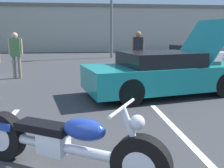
# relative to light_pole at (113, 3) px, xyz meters

# --- Properties ---
(parking_stripe_middle) EXTENTS (0.12, 4.77, 0.01)m
(parking_stripe_middle) POSITION_rel_light_pole_xyz_m (-0.48, -14.69, -3.82)
(parking_stripe_middle) COLOR white
(parking_stripe_middle) RESTS_ON ground
(far_building) EXTENTS (32.00, 4.20, 4.40)m
(far_building) POSITION_rel_light_pole_xyz_m (-3.58, 7.75, -1.48)
(far_building) COLOR #B2AD9E
(far_building) RESTS_ON ground
(light_pole) EXTENTS (1.21, 0.28, 6.89)m
(light_pole) POSITION_rel_light_pole_xyz_m (0.00, 0.00, 0.00)
(light_pole) COLOR slate
(light_pole) RESTS_ON ground
(motorcycle) EXTENTS (2.36, 1.45, 0.97)m
(motorcycle) POSITION_rel_light_pole_xyz_m (-2.39, -15.12, -3.42)
(motorcycle) COLOR black
(motorcycle) RESTS_ON ground
(show_car_hood_open) EXTENTS (4.76, 2.76, 2.13)m
(show_car_hood_open) POSITION_rel_light_pole_xyz_m (0.18, -11.19, -3.21)
(show_car_hood_open) COLOR teal
(show_car_hood_open) RESTS_ON ground
(parked_car_right_row) EXTENTS (4.55, 3.47, 1.12)m
(parked_car_right_row) POSITION_rel_light_pole_xyz_m (3.81, -5.23, -3.27)
(parked_car_right_row) COLOR white
(parked_car_right_row) RESTS_ON ground
(spectator_near_motorcycle) EXTENTS (0.52, 0.23, 1.76)m
(spectator_near_motorcycle) POSITION_rel_light_pole_xyz_m (-4.69, -8.06, -2.77)
(spectator_near_motorcycle) COLOR gray
(spectator_near_motorcycle) RESTS_ON ground
(spectator_by_show_car) EXTENTS (0.52, 0.24, 1.81)m
(spectator_by_show_car) POSITION_rel_light_pole_xyz_m (0.20, -7.53, -2.74)
(spectator_by_show_car) COLOR gray
(spectator_by_show_car) RESTS_ON ground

